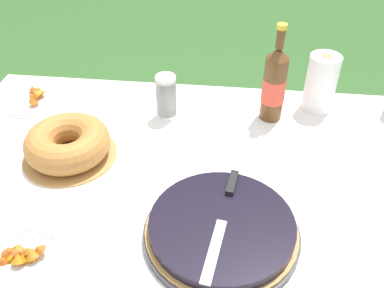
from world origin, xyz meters
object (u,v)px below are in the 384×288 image
object	(u,v)px
snack_plate_near	(36,99)
paper_towel_roll	(321,83)
berry_tart	(222,229)
snack_plate_far	(20,261)
bundt_cake	(68,144)
cup_stack	(166,97)
serving_knife	(224,212)
cider_bottle_amber	(274,84)

from	to	relation	value
snack_plate_near	paper_towel_roll	world-z (taller)	paper_towel_roll
berry_tart	snack_plate_near	xyz separation A→B (m)	(-0.74, 0.57, -0.02)
berry_tart	snack_plate_far	world-z (taller)	berry_tart
bundt_cake	cup_stack	distance (m)	0.38
bundt_cake	berry_tart	bearing A→B (deg)	-28.63
berry_tart	serving_knife	xyz separation A→B (m)	(0.00, 0.03, 0.04)
berry_tart	cider_bottle_amber	size ratio (longest dim) A/B	1.16
berry_tart	serving_knife	size ratio (longest dim) A/B	1.09
cup_stack	cider_bottle_amber	distance (m)	0.38
cup_stack	berry_tart	bearing A→B (deg)	-66.93
berry_tart	paper_towel_roll	bearing A→B (deg)	64.04
bundt_cake	snack_plate_near	bearing A→B (deg)	128.28
cup_stack	paper_towel_roll	xyz separation A→B (m)	(0.54, 0.11, 0.02)
snack_plate_far	paper_towel_roll	world-z (taller)	paper_towel_roll
snack_plate_near	snack_plate_far	xyz separation A→B (m)	(0.25, -0.71, 0.00)
cup_stack	snack_plate_near	xyz separation A→B (m)	(-0.51, 0.04, -0.07)
bundt_cake	snack_plate_near	size ratio (longest dim) A/B	1.30
serving_knife	paper_towel_roll	world-z (taller)	paper_towel_roll
berry_tart	cup_stack	xyz separation A→B (m)	(-0.23, 0.54, 0.05)
berry_tart	paper_towel_roll	world-z (taller)	paper_towel_roll
cider_bottle_amber	snack_plate_near	distance (m)	0.89
serving_knife	snack_plate_near	distance (m)	0.92
snack_plate_near	snack_plate_far	world-z (taller)	same
cup_stack	snack_plate_near	world-z (taller)	cup_stack
cup_stack	snack_plate_far	distance (m)	0.73
berry_tart	snack_plate_far	bearing A→B (deg)	-163.84
bundt_cake	snack_plate_far	world-z (taller)	bundt_cake
paper_towel_roll	cider_bottle_amber	bearing A→B (deg)	-154.90
snack_plate_near	paper_towel_roll	bearing A→B (deg)	4.25
cup_stack	cider_bottle_amber	xyz separation A→B (m)	(0.37, 0.03, 0.05)
bundt_cake	paper_towel_roll	distance (m)	0.90
bundt_cake	cider_bottle_amber	distance (m)	0.71
cup_stack	cider_bottle_amber	world-z (taller)	cider_bottle_amber
serving_knife	paper_towel_roll	size ratio (longest dim) A/B	1.76
serving_knife	snack_plate_near	size ratio (longest dim) A/B	1.63
cider_bottle_amber	serving_knife	bearing A→B (deg)	-104.50
serving_knife	snack_plate_far	world-z (taller)	serving_knife
berry_tart	snack_plate_near	distance (m)	0.93
bundt_cake	cider_bottle_amber	world-z (taller)	cider_bottle_amber
serving_knife	paper_towel_roll	bearing A→B (deg)	161.56
berry_tart	cider_bottle_amber	distance (m)	0.60
serving_knife	cider_bottle_amber	distance (m)	0.56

